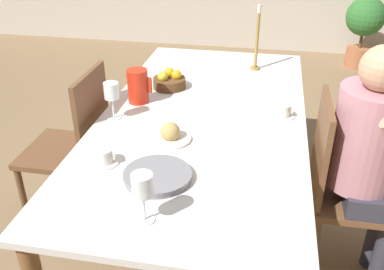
# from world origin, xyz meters

# --- Properties ---
(ground_plane) EXTENTS (20.00, 20.00, 0.00)m
(ground_plane) POSITION_xyz_m (0.00, 0.00, 0.00)
(ground_plane) COLOR #7F6647
(dining_table) EXTENTS (1.02, 2.07, 0.72)m
(dining_table) POSITION_xyz_m (0.00, 0.00, 0.64)
(dining_table) COLOR silver
(dining_table) RESTS_ON ground_plane
(chair_person_side) EXTENTS (0.42, 0.42, 0.93)m
(chair_person_side) POSITION_xyz_m (0.70, -0.19, 0.50)
(chair_person_side) COLOR brown
(chair_person_side) RESTS_ON ground_plane
(chair_opposite) EXTENTS (0.42, 0.42, 0.93)m
(chair_opposite) POSITION_xyz_m (-0.70, -0.07, 0.50)
(chair_opposite) COLOR brown
(chair_opposite) RESTS_ON ground_plane
(person_seated) EXTENTS (0.39, 0.41, 1.20)m
(person_seated) POSITION_xyz_m (0.79, -0.23, 0.72)
(person_seated) COLOR #33333D
(person_seated) RESTS_ON ground_plane
(red_pitcher) EXTENTS (0.14, 0.11, 0.18)m
(red_pitcher) POSITION_xyz_m (-0.37, 0.09, 0.81)
(red_pitcher) COLOR red
(red_pitcher) RESTS_ON dining_table
(wine_glass_water) EXTENTS (0.07, 0.07, 0.19)m
(wine_glass_water) POSITION_xyz_m (-0.43, -0.13, 0.86)
(wine_glass_water) COLOR white
(wine_glass_water) RESTS_ON dining_table
(wine_glass_juice) EXTENTS (0.07, 0.07, 0.19)m
(wine_glass_juice) POSITION_xyz_m (-0.06, -0.84, 0.86)
(wine_glass_juice) COLOR white
(wine_glass_juice) RESTS_ON dining_table
(teacup_near_person) EXTENTS (0.12, 0.12, 0.07)m
(teacup_near_person) POSITION_xyz_m (-0.33, -0.53, 0.75)
(teacup_near_person) COLOR silver
(teacup_near_person) RESTS_ON dining_table
(teacup_across) EXTENTS (0.12, 0.12, 0.07)m
(teacup_across) POSITION_xyz_m (0.40, 0.05, 0.75)
(teacup_across) COLOR silver
(teacup_across) RESTS_ON dining_table
(serving_tray) EXTENTS (0.27, 0.27, 0.03)m
(serving_tray) POSITION_xyz_m (-0.08, -0.60, 0.74)
(serving_tray) COLOR gray
(serving_tray) RESTS_ON dining_table
(bread_plate) EXTENTS (0.19, 0.19, 0.09)m
(bread_plate) POSITION_xyz_m (-0.11, -0.29, 0.75)
(bread_plate) COLOR silver
(bread_plate) RESTS_ON dining_table
(fruit_bowl) EXTENTS (0.19, 0.19, 0.11)m
(fruit_bowl) POSITION_xyz_m (-0.25, 0.31, 0.76)
(fruit_bowl) COLOR brown
(fruit_bowl) RESTS_ON dining_table
(candlestick_tall) EXTENTS (0.06, 0.06, 0.41)m
(candlestick_tall) POSITION_xyz_m (0.22, 0.71, 0.89)
(candlestick_tall) COLOR olive
(candlestick_tall) RESTS_ON dining_table
(potted_plant) EXTENTS (0.42, 0.42, 0.77)m
(potted_plant) POSITION_xyz_m (1.28, 2.98, 0.48)
(potted_plant) COLOR #A8603D
(potted_plant) RESTS_ON ground_plane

